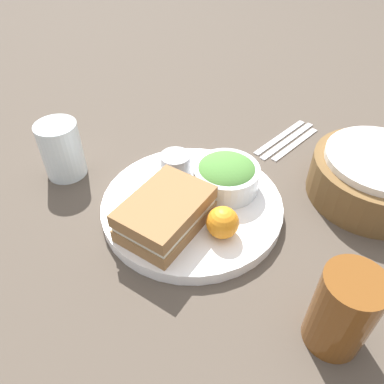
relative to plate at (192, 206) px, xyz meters
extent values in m
plane|color=#4C4238|center=(0.00, 0.00, -0.01)|extent=(4.00, 4.00, 0.00)
cylinder|color=white|center=(0.00, 0.00, 0.00)|extent=(0.29, 0.29, 0.02)
cube|color=olive|center=(0.07, -0.01, 0.02)|extent=(0.14, 0.10, 0.02)
cube|color=silver|center=(0.07, -0.01, 0.04)|extent=(0.14, 0.10, 0.01)
cube|color=olive|center=(0.07, -0.01, 0.05)|extent=(0.14, 0.10, 0.02)
cylinder|color=white|center=(-0.06, 0.03, 0.03)|extent=(0.11, 0.11, 0.04)
ellipsoid|color=#4C8438|center=(-0.06, 0.03, 0.04)|extent=(0.10, 0.10, 0.04)
cylinder|color=#99999E|center=(-0.05, -0.06, 0.03)|extent=(0.05, 0.05, 0.04)
sphere|color=orange|center=(0.04, 0.07, 0.03)|extent=(0.05, 0.05, 0.05)
cylinder|color=brown|center=(0.10, 0.25, 0.05)|extent=(0.07, 0.07, 0.12)
cylinder|color=brown|center=(-0.18, 0.24, 0.02)|extent=(0.21, 0.21, 0.07)
cylinder|color=white|center=(-0.18, 0.24, 0.07)|extent=(0.18, 0.18, 0.01)
cube|color=silver|center=(-0.27, 0.05, -0.01)|extent=(0.16, 0.05, 0.01)
cube|color=silver|center=(-0.27, 0.07, -0.01)|extent=(0.17, 0.06, 0.01)
cube|color=silver|center=(-0.26, 0.09, -0.01)|extent=(0.15, 0.05, 0.01)
cylinder|color=silver|center=(0.03, -0.25, 0.04)|extent=(0.07, 0.07, 0.10)
camera|label=1|loc=(0.38, 0.22, 0.42)|focal=35.00mm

